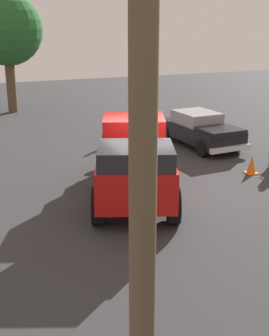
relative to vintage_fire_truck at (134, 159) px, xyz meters
name	(u,v)px	position (x,y,z in m)	size (l,w,h in m)	color
ground_plane	(145,193)	(0.14, -0.43, -1.20)	(60.00, 60.00, 0.00)	#333335
vintage_fire_truck	(134,159)	(0.00, 0.00, 0.00)	(6.33, 4.28, 2.59)	black
classic_hot_rod	(201,129)	(4.40, -5.00, -0.45)	(4.44, 2.08, 1.46)	black
lawn_chair_by_car	(114,132)	(6.06, -1.62, -0.61)	(0.68, 0.68, 1.02)	#B7BABF
oak_tree_distant	(7,30)	(15.72, 1.23, 3.53)	(4.11, 4.11, 6.83)	brown
utility_pole	(143,166)	(-8.54, 3.57, 2.73)	(0.47, 1.69, 7.56)	brown
traffic_cone	(252,165)	(0.43, -4.73, -0.89)	(0.40, 0.40, 0.64)	orange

